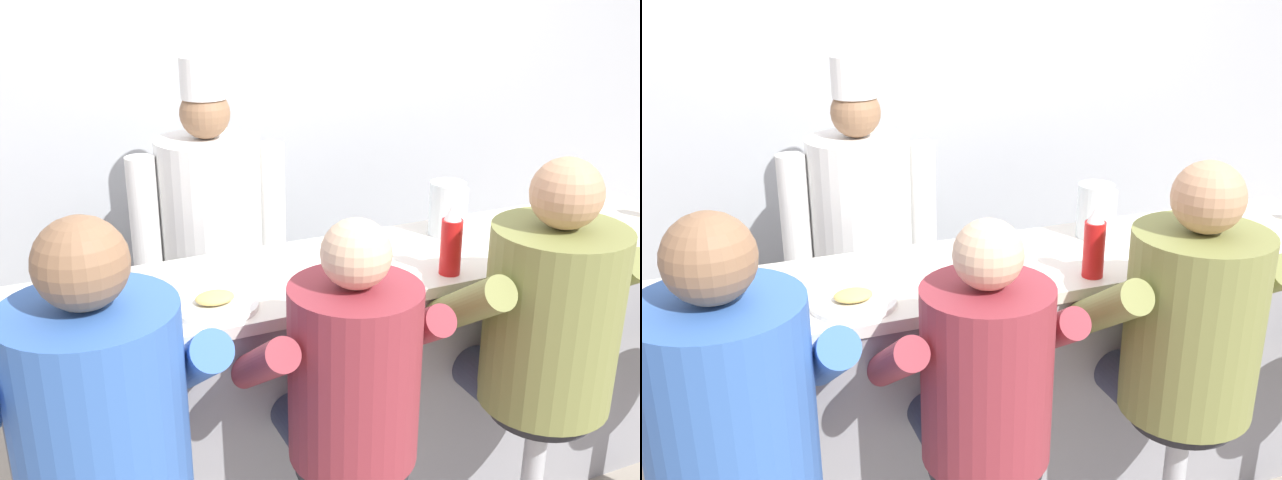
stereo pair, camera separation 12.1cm
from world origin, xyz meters
TOP-DOWN VIEW (x-y plane):
  - wall_back at (0.00, 1.51)m, footprint 10.00×0.06m
  - diner_counter at (0.00, 0.29)m, footprint 2.66×0.58m
  - ketchup_bottle_red at (0.13, 0.08)m, footprint 0.07×0.07m
  - water_pitcher_clear at (0.33, 0.41)m, footprint 0.16×0.14m
  - breakfast_plate at (-0.67, 0.15)m, footprint 0.27×0.27m
  - cereal_bowl at (-0.92, 0.17)m, footprint 0.14×0.14m
  - coffee_mug_white at (-0.23, 0.19)m, footprint 0.14×0.09m
  - coffee_mug_tan at (0.48, 0.13)m, footprint 0.14×0.09m
  - diner_seated_blue at (-1.07, -0.20)m, footprint 0.65×0.64m
  - diner_seated_maroon at (-0.38, -0.21)m, footprint 0.57×0.56m
  - diner_seated_olive at (0.30, -0.20)m, footprint 0.64×0.63m
  - cook_in_whites_near at (-0.44, 0.98)m, footprint 0.65×0.42m

SIDE VIEW (x-z plane):
  - diner_counter at x=0.00m, z-range 0.00..1.03m
  - diner_seated_maroon at x=-0.38m, z-range 0.19..1.59m
  - cook_in_whites_near at x=-0.44m, z-range 0.08..1.76m
  - diner_seated_olive at x=0.30m, z-range 0.19..1.68m
  - diner_seated_blue at x=-1.07m, z-range 0.19..1.69m
  - breakfast_plate at x=-0.67m, z-range 1.02..1.07m
  - cereal_bowl at x=-0.92m, z-range 1.03..1.08m
  - coffee_mug_tan at x=0.48m, z-range 1.03..1.12m
  - coffee_mug_white at x=-0.23m, z-range 1.03..1.12m
  - water_pitcher_clear at x=0.33m, z-range 1.03..1.24m
  - ketchup_bottle_red at x=0.13m, z-range 1.02..1.27m
  - wall_back at x=0.00m, z-range 0.00..2.70m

